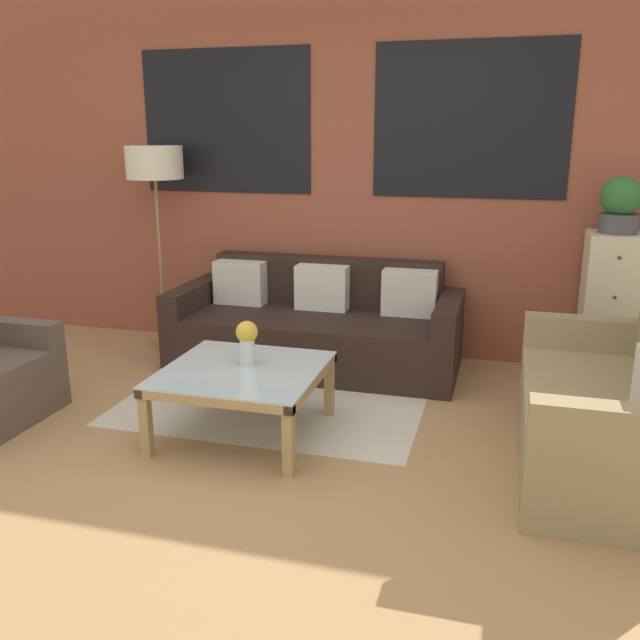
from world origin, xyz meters
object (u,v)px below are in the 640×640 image
Objects in this scene: settee_vintage at (613,412)px; flower_vase at (247,339)px; floor_lamp at (155,170)px; drawer_cabinet at (608,309)px; potted_plant at (621,205)px; coffee_table at (243,378)px; couch_dark at (317,329)px.

settee_vintage reaches higher than flower_vase.
floor_lamp is 1.53× the size of drawer_cabinet.
potted_plant is 1.45× the size of flower_vase.
settee_vintage is 1.80× the size of coffee_table.
potted_plant reaches higher than coffee_table.
settee_vintage is 6.11× the size of flower_vase.
couch_dark reaches higher than coffee_table.
drawer_cabinet reaches higher than settee_vintage.
drawer_cabinet is at bearing 35.68° from coffee_table.
coffee_table is 0.55× the size of floor_lamp.
coffee_table is at bearing -144.32° from drawer_cabinet.
drawer_cabinet is at bearing 85.11° from settee_vintage.
settee_vintage reaches higher than couch_dark.
floor_lamp is at bearing 133.07° from flower_vase.
drawer_cabinet is (2.06, 0.20, 0.25)m from couch_dark.
coffee_table is 2.22m from floor_lamp.
drawer_cabinet is at bearing 1.27° from floor_lamp.
couch_dark is 1.29m from flower_vase.
drawer_cabinet is (0.12, 1.38, 0.22)m from settee_vintage.
coffee_table is at bearing -92.84° from couch_dark.
couch_dark is 2.08m from drawer_cabinet.
potted_plant is at bearing 90.00° from drawer_cabinet.
flower_vase is at bearing -145.50° from drawer_cabinet.
settee_vintage is at bearing -94.89° from potted_plant.
floor_lamp is (-3.29, 1.30, 1.12)m from settee_vintage.
floor_lamp reaches higher than settee_vintage.
potted_plant reaches higher than drawer_cabinet.
drawer_cabinet is 2.57m from flower_vase.
drawer_cabinet reaches higher than flower_vase.
potted_plant is at bearing 34.50° from flower_vase.
potted_plant is at bearing 5.59° from couch_dark.
couch_dark is 5.61× the size of potted_plant.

